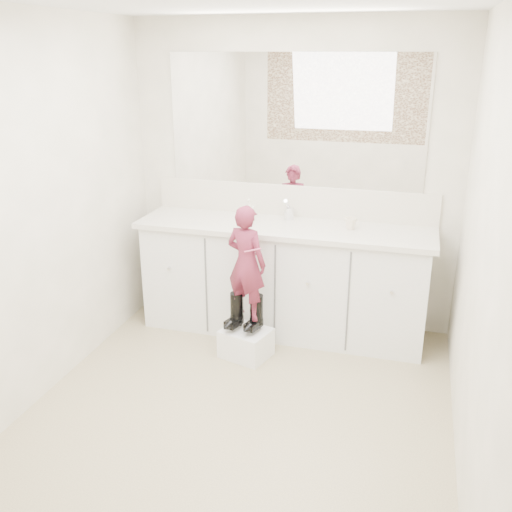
% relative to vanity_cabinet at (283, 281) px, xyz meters
% --- Properties ---
extents(floor, '(3.00, 3.00, 0.00)m').
position_rel_vanity_cabinet_xyz_m(floor, '(0.00, -1.23, -0.42)').
color(floor, '#847457').
rests_on(floor, ground).
extents(wall_back, '(2.60, 0.00, 2.60)m').
position_rel_vanity_cabinet_xyz_m(wall_back, '(0.00, 0.27, 0.77)').
color(wall_back, '#BDB9A2').
rests_on(wall_back, floor).
extents(wall_front, '(2.60, 0.00, 2.60)m').
position_rel_vanity_cabinet_xyz_m(wall_front, '(0.00, -2.73, 0.77)').
color(wall_front, '#BDB9A2').
rests_on(wall_front, floor).
extents(wall_left, '(0.00, 3.00, 3.00)m').
position_rel_vanity_cabinet_xyz_m(wall_left, '(-1.30, -1.23, 0.78)').
color(wall_left, '#BDB9A2').
rests_on(wall_left, floor).
extents(wall_right, '(0.00, 3.00, 3.00)m').
position_rel_vanity_cabinet_xyz_m(wall_right, '(1.30, -1.23, 0.78)').
color(wall_right, '#BDB9A2').
rests_on(wall_right, floor).
extents(vanity_cabinet, '(2.20, 0.55, 0.85)m').
position_rel_vanity_cabinet_xyz_m(vanity_cabinet, '(0.00, 0.00, 0.00)').
color(vanity_cabinet, silver).
rests_on(vanity_cabinet, floor).
extents(countertop, '(2.28, 0.58, 0.04)m').
position_rel_vanity_cabinet_xyz_m(countertop, '(0.00, -0.01, 0.45)').
color(countertop, beige).
rests_on(countertop, vanity_cabinet).
extents(backsplash, '(2.28, 0.03, 0.25)m').
position_rel_vanity_cabinet_xyz_m(backsplash, '(0.00, 0.26, 0.59)').
color(backsplash, beige).
rests_on(backsplash, countertop).
extents(mirror, '(2.00, 0.02, 1.00)m').
position_rel_vanity_cabinet_xyz_m(mirror, '(0.00, 0.26, 1.22)').
color(mirror, white).
rests_on(mirror, wall_back).
extents(dot_panel, '(2.00, 0.01, 1.20)m').
position_rel_vanity_cabinet_xyz_m(dot_panel, '(0.00, -2.71, 1.22)').
color(dot_panel, '#472819').
rests_on(dot_panel, wall_front).
extents(faucet, '(0.08, 0.08, 0.10)m').
position_rel_vanity_cabinet_xyz_m(faucet, '(0.00, 0.15, 0.52)').
color(faucet, silver).
rests_on(faucet, countertop).
extents(cup, '(0.12, 0.12, 0.09)m').
position_rel_vanity_cabinet_xyz_m(cup, '(0.50, 0.03, 0.51)').
color(cup, beige).
rests_on(cup, countertop).
extents(soap_bottle, '(0.09, 0.09, 0.18)m').
position_rel_vanity_cabinet_xyz_m(soap_bottle, '(-0.29, 0.00, 0.55)').
color(soap_bottle, white).
rests_on(soap_bottle, countertop).
extents(step_stool, '(0.40, 0.36, 0.21)m').
position_rel_vanity_cabinet_xyz_m(step_stool, '(-0.16, -0.50, -0.32)').
color(step_stool, white).
rests_on(step_stool, floor).
extents(boot_left, '(0.15, 0.21, 0.28)m').
position_rel_vanity_cabinet_xyz_m(boot_left, '(-0.23, -0.48, -0.07)').
color(boot_left, black).
rests_on(boot_left, step_stool).
extents(boot_right, '(0.15, 0.21, 0.28)m').
position_rel_vanity_cabinet_xyz_m(boot_right, '(-0.08, -0.48, -0.07)').
color(boot_right, black).
rests_on(boot_right, step_stool).
extents(toddler, '(0.35, 0.28, 0.84)m').
position_rel_vanity_cabinet_xyz_m(toddler, '(-0.16, -0.48, 0.31)').
color(toddler, '#B13659').
rests_on(toddler, step_stool).
extents(toothbrush, '(0.13, 0.05, 0.06)m').
position_rel_vanity_cabinet_xyz_m(toothbrush, '(-0.09, -0.56, 0.44)').
color(toothbrush, '#D5537C').
rests_on(toothbrush, toddler).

